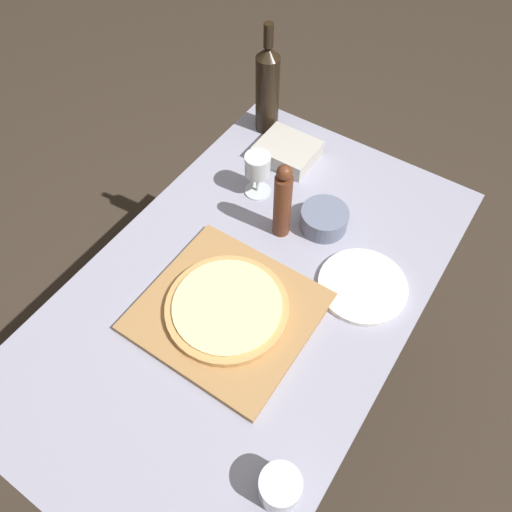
{
  "coord_description": "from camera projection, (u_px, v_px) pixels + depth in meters",
  "views": [
    {
      "loc": [
        0.38,
        -0.54,
        1.83
      ],
      "look_at": [
        -0.01,
        0.06,
        0.84
      ],
      "focal_mm": 35.0,
      "sensor_mm": 36.0,
      "label": 1
    }
  ],
  "objects": [
    {
      "name": "food_container",
      "position": [
        288.0,
        151.0,
        1.49
      ],
      "size": [
        0.17,
        0.14,
        0.05
      ],
      "color": "#BCB7AD",
      "rests_on": "dining_table"
    },
    {
      "name": "dinner_plate",
      "position": [
        363.0,
        286.0,
        1.23
      ],
      "size": [
        0.22,
        0.22,
        0.01
      ],
      "color": "white",
      "rests_on": "dining_table"
    },
    {
      "name": "pizza",
      "position": [
        228.0,
        308.0,
        1.17
      ],
      "size": [
        0.29,
        0.29,
        0.02
      ],
      "color": "tan",
      "rests_on": "cutting_board"
    },
    {
      "name": "cutting_board",
      "position": [
        228.0,
        312.0,
        1.19
      ],
      "size": [
        0.39,
        0.37,
        0.02
      ],
      "color": "#A87A47",
      "rests_on": "dining_table"
    },
    {
      "name": "dining_table",
      "position": [
        249.0,
        312.0,
        1.33
      ],
      "size": [
        0.77,
        1.26,
        0.78
      ],
      "color": "#9393A8",
      "rests_on": "ground_plane"
    },
    {
      "name": "small_bowl",
      "position": [
        324.0,
        219.0,
        1.33
      ],
      "size": [
        0.13,
        0.13,
        0.06
      ],
      "color": "slate",
      "rests_on": "dining_table"
    },
    {
      "name": "pepper_mill",
      "position": [
        283.0,
        202.0,
        1.25
      ],
      "size": [
        0.05,
        0.05,
        0.24
      ],
      "color": "#5B2D19",
      "rests_on": "dining_table"
    },
    {
      "name": "wine_glass",
      "position": [
        258.0,
        167.0,
        1.35
      ],
      "size": [
        0.07,
        0.07,
        0.13
      ],
      "color": "silver",
      "rests_on": "dining_table"
    },
    {
      "name": "ground_plane",
      "position": [
        251.0,
        398.0,
        1.87
      ],
      "size": [
        12.0,
        12.0,
        0.0
      ],
      "primitive_type": "plane",
      "color": "#382D23"
    },
    {
      "name": "wine_bottle",
      "position": [
        267.0,
        88.0,
        1.47
      ],
      "size": [
        0.07,
        0.07,
        0.34
      ],
      "color": "black",
      "rests_on": "dining_table"
    },
    {
      "name": "drinking_tumbler",
      "position": [
        280.0,
        488.0,
        0.93
      ],
      "size": [
        0.08,
        0.08,
        0.08
      ],
      "color": "silver",
      "rests_on": "dining_table"
    }
  ]
}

